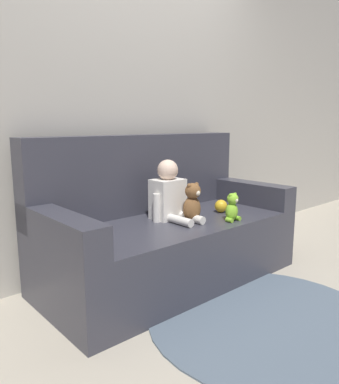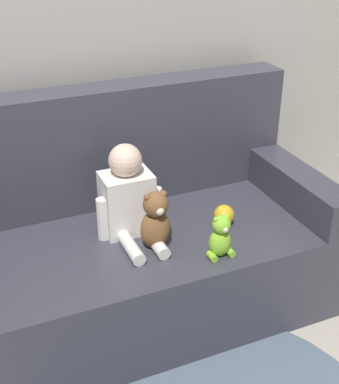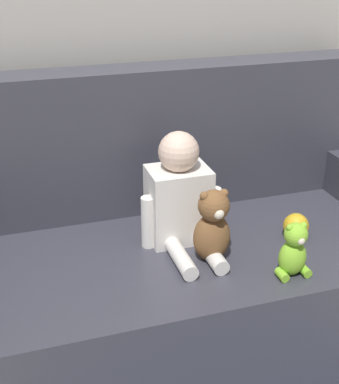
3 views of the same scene
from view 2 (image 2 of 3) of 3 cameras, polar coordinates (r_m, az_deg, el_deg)
name	(u,v)px [view 2 (image 2 of 3)]	position (r m, az deg, el deg)	size (l,w,h in m)	color
ground_plane	(134,310)	(2.64, -3.82, -12.46)	(12.00, 12.00, 0.00)	#B7AD99
wall_back	(86,13)	(2.53, -8.95, 18.35)	(8.00, 0.05, 2.60)	#ADA89E
couch	(127,244)	(2.49, -4.61, -5.55)	(1.81, 0.85, 1.01)	#383842
person_baby	(129,198)	(2.31, -4.34, -0.69)	(0.30, 0.36, 0.41)	white
teddy_bear_brown	(155,221)	(2.21, -1.51, -3.06)	(0.13, 0.12, 0.27)	brown
plush_toy_side	(220,237)	(2.19, 5.45, -4.83)	(0.11, 0.09, 0.19)	#8CD133
toy_ball	(224,215)	(2.43, 5.83, -2.47)	(0.09, 0.09, 0.09)	gold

